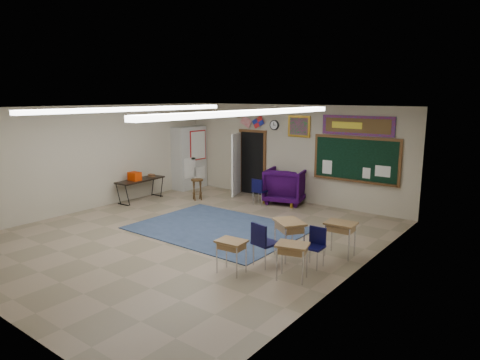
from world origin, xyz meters
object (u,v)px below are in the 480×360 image
Objects in this scene: student_desk_front_left at (289,237)px; folding_table at (141,189)px; student_desk_front_right at (340,237)px; wooden_stool at (197,189)px; wingback_armchair at (286,186)px.

folding_table is at bearing -157.66° from student_desk_front_left.
student_desk_front_right is 7.08m from folding_table.
student_desk_front_left is at bearing -27.07° from wooden_stool.
wooden_stool is at bearing 35.31° from folding_table.
student_desk_front_right reaches higher than wooden_stool.
folding_table is (-7.05, 0.62, -0.03)m from student_desk_front_right.
wingback_armchair reaches higher than student_desk_front_left.
student_desk_front_left is 0.49× the size of folding_table.
wooden_stool is (-2.41, -1.41, -0.19)m from wingback_armchair.
student_desk_front_right is (3.25, -3.16, -0.13)m from wingback_armchair.
student_desk_front_right is (0.77, 0.75, -0.04)m from student_desk_front_left.
student_desk_front_left is 1.23× the size of wooden_stool.
wingback_armchair is at bearing 29.71° from folding_table.
wooden_stool is (-5.67, 1.75, -0.06)m from student_desk_front_right.
wingback_armchair is at bearing 30.22° from wooden_stool.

